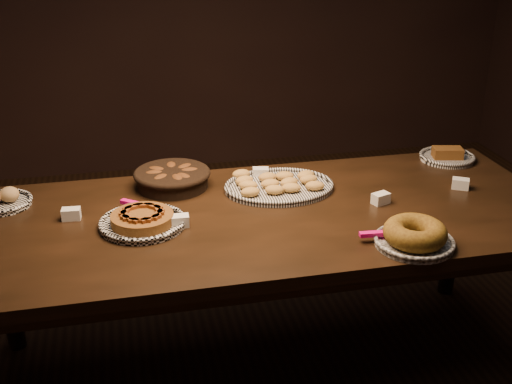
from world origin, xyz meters
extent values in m
plane|color=black|center=(0.00, 0.00, 0.00)|extent=(5.00, 5.00, 0.00)
cube|color=black|center=(0.00, 0.00, 0.72)|extent=(2.40, 1.00, 0.05)
cylinder|color=black|center=(-1.08, 0.38, 0.35)|extent=(0.08, 0.08, 0.70)
cylinder|color=black|center=(1.08, 0.38, 0.35)|extent=(0.08, 0.08, 0.70)
torus|color=white|center=(-0.48, -0.01, 0.77)|extent=(0.33, 0.33, 0.02)
cylinder|color=#4F2C0F|center=(-0.48, -0.01, 0.78)|extent=(0.27, 0.27, 0.04)
cube|color=#5D3110|center=(-0.41, 0.00, 0.81)|extent=(0.04, 0.08, 0.01)
cube|color=#5D3110|center=(-0.43, 0.03, 0.81)|extent=(0.07, 0.07, 0.01)
cube|color=#5D3110|center=(-0.47, 0.05, 0.81)|extent=(0.08, 0.04, 0.01)
cube|color=#5D3110|center=(-0.51, 0.04, 0.81)|extent=(0.08, 0.06, 0.01)
cube|color=#5D3110|center=(-0.53, 0.02, 0.81)|extent=(0.06, 0.08, 0.01)
cube|color=#5D3110|center=(-0.54, -0.02, 0.81)|extent=(0.04, 0.08, 0.01)
cube|color=#5D3110|center=(-0.52, -0.06, 0.81)|extent=(0.07, 0.07, 0.01)
cube|color=#5D3110|center=(-0.49, -0.08, 0.81)|extent=(0.08, 0.04, 0.01)
cube|color=#5D3110|center=(-0.45, -0.07, 0.81)|extent=(0.08, 0.06, 0.01)
cube|color=#5D3110|center=(-0.42, -0.04, 0.81)|extent=(0.06, 0.08, 0.01)
cube|color=#FF0C8B|center=(-0.50, 0.13, 0.78)|extent=(0.11, 0.09, 0.02)
cube|color=silver|center=(-0.40, 0.05, 0.78)|extent=(0.14, 0.12, 0.00)
torus|color=black|center=(0.12, 0.21, 0.77)|extent=(0.38, 0.38, 0.02)
ellipsoid|color=brown|center=(-0.03, 0.14, 0.78)|extent=(0.08, 0.06, 0.04)
ellipsoid|color=brown|center=(0.08, 0.14, 0.78)|extent=(0.09, 0.07, 0.04)
ellipsoid|color=brown|center=(0.15, 0.15, 0.78)|extent=(0.09, 0.07, 0.04)
ellipsoid|color=brown|center=(0.26, 0.15, 0.78)|extent=(0.09, 0.07, 0.04)
ellipsoid|color=brown|center=(-0.02, 0.21, 0.78)|extent=(0.09, 0.07, 0.04)
ellipsoid|color=brown|center=(0.08, 0.21, 0.78)|extent=(0.08, 0.06, 0.04)
ellipsoid|color=brown|center=(0.16, 0.21, 0.78)|extent=(0.09, 0.07, 0.04)
ellipsoid|color=brown|center=(0.25, 0.22, 0.78)|extent=(0.09, 0.06, 0.04)
ellipsoid|color=brown|center=(-0.03, 0.27, 0.78)|extent=(0.09, 0.07, 0.04)
ellipsoid|color=brown|center=(0.08, 0.28, 0.78)|extent=(0.09, 0.06, 0.04)
ellipsoid|color=brown|center=(0.16, 0.28, 0.78)|extent=(0.09, 0.06, 0.04)
ellipsoid|color=brown|center=(0.25, 0.27, 0.78)|extent=(0.09, 0.07, 0.04)
ellipsoid|color=brown|center=(-0.02, 0.34, 0.78)|extent=(0.09, 0.06, 0.04)
torus|color=black|center=(0.46, -0.38, 0.77)|extent=(0.29, 0.29, 0.02)
torus|color=olive|center=(0.46, -0.38, 0.80)|extent=(0.30, 0.30, 0.08)
cube|color=#FF0C8B|center=(0.34, -0.32, 0.78)|extent=(0.12, 0.03, 0.02)
cube|color=silver|center=(0.47, -0.33, 0.78)|extent=(0.15, 0.04, 0.00)
cylinder|color=black|center=(-0.33, 0.34, 0.79)|extent=(0.40, 0.40, 0.08)
torus|color=black|center=(-0.33, 0.34, 0.81)|extent=(0.33, 0.33, 0.03)
ellipsoid|color=black|center=(-0.25, 0.34, 0.81)|extent=(0.10, 0.06, 0.05)
ellipsoid|color=black|center=(-0.27, 0.38, 0.81)|extent=(0.11, 0.10, 0.05)
ellipsoid|color=black|center=(-0.32, 0.41, 0.81)|extent=(0.06, 0.10, 0.05)
ellipsoid|color=black|center=(-0.39, 0.38, 0.81)|extent=(0.11, 0.10, 0.05)
ellipsoid|color=black|center=(-0.40, 0.34, 0.81)|extent=(0.10, 0.06, 0.05)
ellipsoid|color=black|center=(-0.38, 0.28, 0.81)|extent=(0.11, 0.11, 0.05)
ellipsoid|color=black|center=(-0.31, 0.26, 0.81)|extent=(0.07, 0.11, 0.05)
ellipsoid|color=black|center=(-0.28, 0.27, 0.81)|extent=(0.10, 0.11, 0.05)
torus|color=white|center=(-1.02, 0.29, 0.77)|extent=(0.24, 0.24, 0.02)
ellipsoid|color=tan|center=(-0.99, 0.30, 0.79)|extent=(0.08, 0.08, 0.06)
torus|color=black|center=(0.99, 0.38, 0.77)|extent=(0.26, 0.26, 0.02)
cube|color=#4F2C0F|center=(0.99, 0.38, 0.79)|extent=(0.15, 0.11, 0.05)
cube|color=white|center=(-0.34, -0.05, 0.77)|extent=(0.07, 0.05, 0.04)
cube|color=white|center=(0.07, 0.36, 0.77)|extent=(0.08, 0.06, 0.04)
cube|color=white|center=(0.49, -0.02, 0.77)|extent=(0.08, 0.07, 0.04)
cube|color=white|center=(-0.74, 0.10, 0.77)|extent=(0.07, 0.05, 0.04)
cube|color=white|center=(0.88, 0.05, 0.77)|extent=(0.08, 0.07, 0.04)
camera|label=1|loc=(-0.53, -2.23, 1.85)|focal=45.00mm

